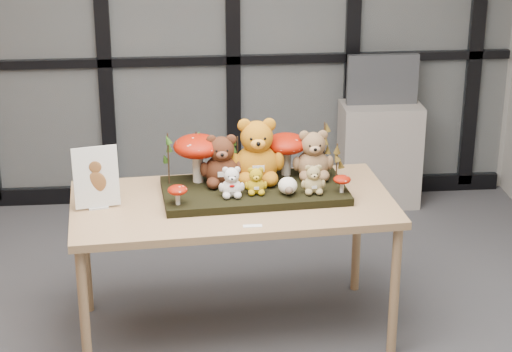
{
  "coord_description": "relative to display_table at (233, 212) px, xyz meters",
  "views": [
    {
      "loc": [
        0.04,
        -3.9,
        2.68
      ],
      "look_at": [
        0.44,
        0.51,
        0.94
      ],
      "focal_mm": 65.0,
      "sensor_mm": 36.0,
      "label": 1
    }
  ],
  "objects": [
    {
      "name": "room_shell",
      "position": [
        -0.32,
        -0.55,
        0.96
      ],
      "size": [
        5.0,
        5.0,
        5.0
      ],
      "color": "#ABA8A1",
      "rests_on": "floor"
    },
    {
      "name": "glass_partition",
      "position": [
        -0.32,
        1.92,
        0.7
      ],
      "size": [
        4.9,
        0.06,
        2.78
      ],
      "color": "#2D383F",
      "rests_on": "floor"
    },
    {
      "name": "display_table",
      "position": [
        0.0,
        0.0,
        0.0
      ],
      "size": [
        1.74,
        0.96,
        0.79
      ],
      "rotation": [
        0.0,
        0.0,
        0.07
      ],
      "color": "tan",
      "rests_on": "floor"
    },
    {
      "name": "diorama_tray",
      "position": [
        0.12,
        0.07,
        0.09
      ],
      "size": [
        1.0,
        0.55,
        0.04
      ],
      "primitive_type": "cube",
      "rotation": [
        0.0,
        0.0,
        0.07
      ],
      "color": "black",
      "rests_on": "display_table"
    },
    {
      "name": "bear_pooh_yellow",
      "position": [
        0.14,
        0.17,
        0.3
      ],
      "size": [
        0.31,
        0.29,
        0.39
      ],
      "primitive_type": null,
      "rotation": [
        0.0,
        0.0,
        0.07
      ],
      "color": "#BC6F11",
      "rests_on": "diorama_tray"
    },
    {
      "name": "bear_brown_medium",
      "position": [
        -0.05,
        0.14,
        0.26
      ],
      "size": [
        0.25,
        0.23,
        0.3
      ],
      "primitive_type": null,
      "rotation": [
        0.0,
        0.0,
        0.07
      ],
      "color": "#472213",
      "rests_on": "diorama_tray"
    },
    {
      "name": "bear_tan_back",
      "position": [
        0.45,
        0.19,
        0.25
      ],
      "size": [
        0.24,
        0.22,
        0.29
      ],
      "primitive_type": null,
      "rotation": [
        0.0,
        0.0,
        0.07
      ],
      "color": "olive",
      "rests_on": "diorama_tray"
    },
    {
      "name": "bear_small_yellow",
      "position": [
        0.12,
        -0.01,
        0.19
      ],
      "size": [
        0.13,
        0.12,
        0.16
      ],
      "primitive_type": null,
      "rotation": [
        0.0,
        0.0,
        0.07
      ],
      "color": "#B7900E",
      "rests_on": "diorama_tray"
    },
    {
      "name": "bear_white_bow",
      "position": [
        -0.01,
        -0.04,
        0.2
      ],
      "size": [
        0.14,
        0.13,
        0.18
      ],
      "primitive_type": null,
      "rotation": [
        0.0,
        0.0,
        0.07
      ],
      "color": "white",
      "rests_on": "diorama_tray"
    },
    {
      "name": "bear_beige_small",
      "position": [
        0.42,
        -0.03,
        0.19
      ],
      "size": [
        0.14,
        0.13,
        0.17
      ],
      "primitive_type": null,
      "rotation": [
        0.0,
        0.0,
        0.07
      ],
      "color": "#9E8B54",
      "rests_on": "diorama_tray"
    },
    {
      "name": "plush_cream_hedgehog",
      "position": [
        0.29,
        -0.03,
        0.16
      ],
      "size": [
        0.08,
        0.07,
        0.1
      ],
      "primitive_type": null,
      "rotation": [
        0.0,
        0.0,
        0.07
      ],
      "color": "white",
      "rests_on": "diorama_tray"
    },
    {
      "name": "mushroom_back_left",
      "position": [
        -0.17,
        0.18,
        0.25
      ],
      "size": [
        0.26,
        0.26,
        0.29
      ],
      "primitive_type": null,
      "color": "#901304",
      "rests_on": "diorama_tray"
    },
    {
      "name": "mushroom_back_right",
      "position": [
        0.31,
        0.24,
        0.23
      ],
      "size": [
        0.23,
        0.23,
        0.25
      ],
      "primitive_type": null,
      "color": "#901304",
      "rests_on": "diorama_tray"
    },
    {
      "name": "mushroom_front_left",
      "position": [
        -0.28,
        -0.12,
        0.16
      ],
      "size": [
        0.1,
        0.1,
        0.11
      ],
      "primitive_type": null,
      "color": "#901304",
      "rests_on": "diorama_tray"
    },
    {
      "name": "mushroom_front_right",
      "position": [
        0.57,
        -0.04,
        0.16
      ],
      "size": [
        0.09,
        0.09,
        0.1
      ],
      "primitive_type": null,
      "color": "#901304",
      "rests_on": "diorama_tray"
    },
    {
      "name": "sprig_green_far_left",
      "position": [
        -0.33,
        0.16,
        0.25
      ],
      "size": [
        0.05,
        0.05,
        0.28
      ],
      "primitive_type": null,
      "color": "#11380C",
      "rests_on": "diorama_tray"
    },
    {
      "name": "sprig_green_mid_left",
      "position": [
        -0.18,
        0.23,
        0.24
      ],
      "size": [
        0.05,
        0.05,
        0.27
      ],
      "primitive_type": null,
      "color": "#11380C",
      "rests_on": "diorama_tray"
    },
    {
      "name": "sprig_dry_far_right",
      "position": [
        0.51,
        0.21,
        0.26
      ],
      "size": [
        0.05,
        0.05,
        0.31
      ],
      "primitive_type": null,
      "color": "brown",
      "rests_on": "diorama_tray"
    },
    {
      "name": "sprig_dry_mid_right",
      "position": [
        0.56,
        0.08,
        0.22
      ],
      "size": [
        0.05,
        0.05,
        0.23
      ],
      "primitive_type": null,
      "color": "brown",
      "rests_on": "diorama_tray"
    },
    {
      "name": "sprig_green_centre",
      "position": [
        0.05,
        0.26,
        0.22
      ],
      "size": [
        0.05,
        0.05,
        0.22
      ],
      "primitive_type": null,
      "color": "#11380C",
      "rests_on": "diorama_tray"
    },
    {
      "name": "sign_holder",
      "position": [
        -0.69,
        -0.03,
        0.22
      ],
      "size": [
        0.23,
        0.09,
        0.33
      ],
      "rotation": [
        0.0,
        0.0,
        0.22
      ],
      "color": "silver",
      "rests_on": "display_table"
    },
    {
      "name": "label_card",
      "position": [
        0.08,
        -0.33,
        0.07
      ],
      "size": [
        0.09,
        0.03,
        0.0
      ],
      "primitive_type": "cube",
      "color": "white",
      "rests_on": "display_table"
    },
    {
      "name": "cabinet",
      "position": [
        1.17,
        1.72,
        -0.34
      ],
      "size": [
        0.57,
        0.33,
        0.75
      ],
      "primitive_type": "cube",
      "color": "#A79E95",
      "rests_on": "floor"
    },
    {
      "name": "monitor",
      "position": [
        1.17,
        1.74,
        0.21
      ],
      "size": [
        0.5,
        0.05,
        0.36
      ],
      "color": "#494B50",
      "rests_on": "cabinet"
    }
  ]
}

